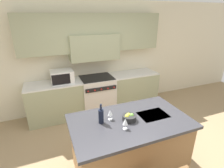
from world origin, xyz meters
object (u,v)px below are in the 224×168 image
Objects in this scene: fruit_bowl at (129,117)px; wine_bottle at (101,116)px; range_stove at (97,94)px; microwave at (62,76)px; wine_glass_far at (110,113)px; wine_glass_near at (125,122)px.

wine_bottle is at bearing 167.59° from fruit_bowl.
microwave is (-0.81, 0.02, 0.59)m from range_stove.
fruit_bowl is at bearing -24.76° from wine_glass_far.
wine_glass_far is at bearing 155.24° from fruit_bowl.
fruit_bowl reaches higher than range_stove.
wine_glass_near is 0.82× the size of fruit_bowl.
wine_glass_far is 0.28m from fruit_bowl.
wine_bottle is at bearing -169.22° from wine_glass_far.
microwave is 3.03× the size of wine_glass_near.
microwave is 1.92m from wine_glass_far.
wine_bottle is (0.31, -1.89, -0.01)m from microwave.
wine_glass_far is (-0.36, -1.85, 0.57)m from range_stove.
wine_glass_far is 0.82× the size of fruit_bowl.
wine_bottle reaches higher than microwave.
microwave is 1.92m from wine_bottle.
wine_glass_near is at bearing -75.38° from microwave.
wine_bottle is 0.15m from wine_glass_far.
fruit_bowl is (-0.11, -1.96, 0.51)m from range_stove.
wine_bottle is 1.79× the size of wine_glass_near.
range_stove is 2.03m from fruit_bowl.
wine_glass_far is at bearing 110.22° from wine_glass_near.
microwave is 2.22m from wine_glass_near.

